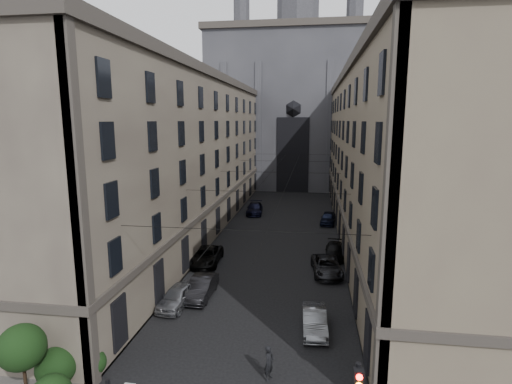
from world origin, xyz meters
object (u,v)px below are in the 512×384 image
at_px(gothic_tower, 296,99).
at_px(pedestrian, 269,363).
at_px(car_left_near, 177,296).
at_px(car_left_far, 255,209).
at_px(car_right_near, 314,320).
at_px(car_right_midfar, 335,251).
at_px(car_left_midfar, 206,256).
at_px(car_right_far, 328,218).
at_px(car_left_midnear, 201,287).
at_px(car_right_midnear, 327,266).

relative_size(gothic_tower, pedestrian, 31.01).
distance_m(car_left_near, pedestrian, 10.60).
height_order(gothic_tower, car_left_far, gothic_tower).
xyz_separation_m(car_right_near, pedestrian, (-2.36, -5.31, 0.22)).
distance_m(gothic_tower, car_right_midfar, 50.53).
bearing_deg(car_left_far, car_left_midfar, -98.90).
xyz_separation_m(car_left_near, car_right_far, (11.74, 25.57, 0.01)).
height_order(car_right_near, pedestrian, pedestrian).
xyz_separation_m(car_right_midfar, pedestrian, (-4.36, -19.83, 0.27)).
height_order(gothic_tower, car_right_midfar, gothic_tower).
height_order(car_left_midfar, car_right_near, car_left_midfar).
height_order(car_left_midfar, car_right_far, car_right_far).
bearing_deg(pedestrian, car_left_far, 33.22).
relative_size(car_left_midnear, car_left_midfar, 0.87).
xyz_separation_m(car_left_near, car_right_midnear, (11.03, 7.85, -0.03)).
height_order(car_left_midfar, pedestrian, pedestrian).
bearing_deg(car_left_midfar, gothic_tower, 80.84).
relative_size(car_right_near, car_right_far, 0.95).
distance_m(car_left_near, car_left_midnear, 2.16).
xyz_separation_m(car_right_midfar, car_right_far, (-0.21, 13.14, 0.11)).
distance_m(car_left_far, car_right_midfar, 20.36).
distance_m(car_right_midnear, car_right_midfar, 4.67).
distance_m(gothic_tower, car_left_far, 34.57).
xyz_separation_m(car_left_midnear, pedestrian, (6.27, -9.11, 0.16)).
relative_size(car_right_near, car_right_midfar, 0.95).
relative_size(car_left_midfar, car_right_near, 1.25).
xyz_separation_m(gothic_tower, pedestrian, (1.84, -66.96, -16.86)).
bearing_deg(car_left_midfar, car_right_far, 51.97).
distance_m(car_right_near, car_right_midnear, 10.00).
bearing_deg(pedestrian, car_right_near, -0.29).
distance_m(car_left_midnear, car_right_near, 9.43).
relative_size(car_left_far, car_right_midfar, 1.18).
bearing_deg(car_left_near, car_left_midnear, 58.47).
xyz_separation_m(car_left_midnear, car_left_midfar, (-1.54, 7.14, -0.02)).
relative_size(car_right_midnear, car_right_midfar, 1.15).
xyz_separation_m(car_right_near, car_right_far, (1.79, 27.65, 0.06)).
height_order(car_right_midfar, car_right_far, car_right_far).
bearing_deg(gothic_tower, car_right_midnear, -84.17).
height_order(car_left_midnear, car_left_midfar, car_left_midnear).
height_order(car_left_far, pedestrian, pedestrian).
bearing_deg(car_right_near, car_left_midnear, 153.13).
xyz_separation_m(car_left_midfar, pedestrian, (7.81, -16.25, 0.18)).
height_order(car_right_near, car_right_midnear, car_right_midnear).
relative_size(gothic_tower, car_left_midfar, 10.68).
bearing_deg(car_right_near, pedestrian, -117.07).
bearing_deg(car_left_midfar, car_right_midfar, 13.93).
bearing_deg(car_right_midnear, car_left_near, -150.10).
bearing_deg(car_left_midnear, car_right_far, 66.90).
bearing_deg(pedestrian, car_right_midfar, 11.26).
relative_size(car_left_midnear, car_left_far, 0.87).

